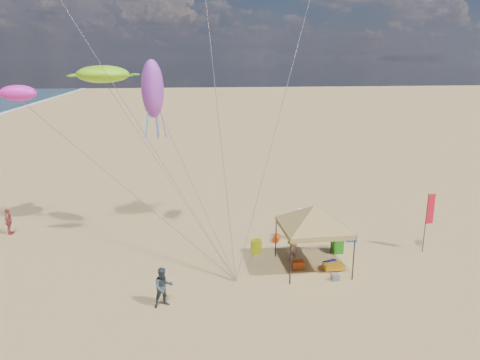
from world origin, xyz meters
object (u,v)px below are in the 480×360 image
at_px(person_near_b, 163,287).
at_px(person_near_a, 292,246).
at_px(canopy_tent, 314,208).
at_px(chair_yellow, 256,246).
at_px(chair_green, 337,246).
at_px(feather_flag, 429,213).
at_px(beach_cart, 333,266).
at_px(person_far_a, 9,221).
at_px(cooler_blue, 351,238).
at_px(cooler_red, 298,265).
at_px(person_near_c, 300,224).

bearing_deg(person_near_b, person_near_a, 9.31).
xyz_separation_m(canopy_tent, chair_yellow, (-2.35, 2.02, -2.63)).
height_order(chair_green, person_near_a, person_near_a).
distance_m(feather_flag, beach_cart, 5.91).
distance_m(feather_flag, chair_yellow, 8.89).
height_order(beach_cart, person_far_a, person_far_a).
height_order(beach_cart, person_near_a, person_near_a).
bearing_deg(chair_green, canopy_tent, -139.45).
bearing_deg(canopy_tent, cooler_blue, 43.42).
bearing_deg(beach_cart, chair_green, 66.35).
bearing_deg(canopy_tent, chair_green, 40.55).
distance_m(person_near_a, person_far_a, 15.93).
distance_m(canopy_tent, beach_cart, 2.96).
distance_m(feather_flag, chair_green, 4.89).
height_order(cooler_blue, person_far_a, person_far_a).
bearing_deg(chair_yellow, cooler_red, -50.99).
bearing_deg(person_near_b, canopy_tent, 0.75).
bearing_deg(cooler_blue, person_near_a, -151.71).
relative_size(beach_cart, person_far_a, 0.59).
xyz_separation_m(cooler_blue, beach_cart, (-2.09, -3.27, 0.01)).
height_order(chair_green, person_near_b, person_near_b).
height_order(cooler_red, person_far_a, person_far_a).
bearing_deg(cooler_blue, person_near_c, 169.79).
bearing_deg(person_near_a, person_far_a, -33.79).
height_order(cooler_blue, beach_cart, cooler_blue).
distance_m(chair_green, person_near_c, 2.44).
distance_m(cooler_red, person_near_c, 3.59).
distance_m(cooler_red, chair_yellow, 2.65).
distance_m(person_near_b, person_near_c, 9.28).
relative_size(person_near_a, person_near_c, 0.85).
height_order(chair_green, chair_yellow, same).
xyz_separation_m(chair_green, beach_cart, (-0.85, -1.93, -0.15)).
xyz_separation_m(feather_flag, person_near_b, (-13.15, -3.73, -1.26)).
xyz_separation_m(cooler_red, chair_green, (2.45, 1.55, 0.16)).
bearing_deg(canopy_tent, cooler_red, -176.56).
distance_m(chair_yellow, beach_cart, 4.08).
distance_m(feather_flag, person_near_a, 7.22).
distance_m(feather_flag, person_near_c, 6.56).
bearing_deg(beach_cart, cooler_blue, 57.39).
bearing_deg(canopy_tent, person_near_b, -159.01).
relative_size(feather_flag, cooler_blue, 5.79).
xyz_separation_m(cooler_blue, chair_green, (-1.25, -1.34, 0.16)).
xyz_separation_m(canopy_tent, person_near_c, (0.27, 3.35, -2.07)).
xyz_separation_m(person_near_a, person_far_a, (-14.98, 5.40, -0.01)).
bearing_deg(canopy_tent, person_far_a, 158.47).
bearing_deg(canopy_tent, feather_flag, 9.91).
bearing_deg(chair_green, person_near_a, -164.62).
height_order(chair_green, person_far_a, person_far_a).
relative_size(chair_green, person_near_c, 0.38).
relative_size(cooler_blue, person_far_a, 0.35).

